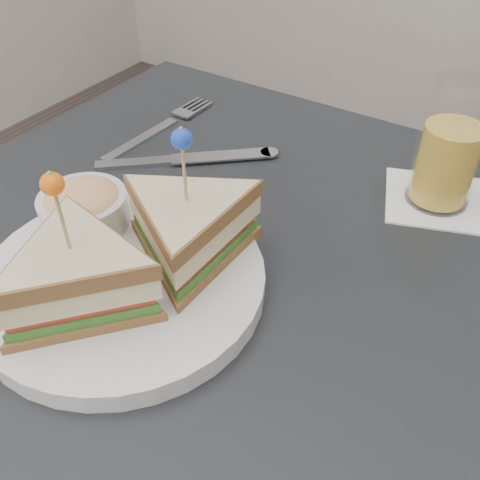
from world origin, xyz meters
name	(u,v)px	position (x,y,z in m)	size (l,w,h in m)	color
table	(227,331)	(0.00, 0.00, 0.67)	(0.80, 0.80, 0.75)	black
plate_meal	(127,254)	(-0.07, -0.06, 0.79)	(0.34, 0.34, 0.16)	silver
cutlery_fork	(164,125)	(-0.25, 0.21, 0.75)	(0.03, 0.21, 0.01)	silver
cutlery_knife	(179,160)	(-0.17, 0.15, 0.75)	(0.19, 0.17, 0.01)	silver
drink_set	(449,153)	(0.13, 0.24, 0.81)	(0.15, 0.15, 0.14)	white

